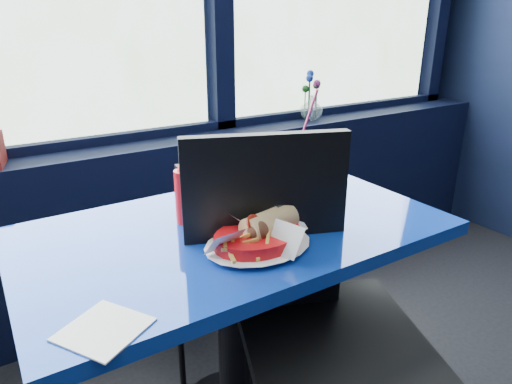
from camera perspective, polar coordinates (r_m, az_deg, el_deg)
name	(u,v)px	position (r m, az deg, el deg)	size (l,w,h in m)	color
window_sill	(77,242)	(2.14, -21.48, -5.89)	(5.00, 0.26, 0.80)	black
near_table	(236,279)	(1.41, -2.55, -10.87)	(1.20, 0.70, 0.75)	black
chair_near_front	(305,299)	(1.28, 6.10, -13.18)	(0.61, 0.61, 1.04)	black
chair_near_back	(216,247)	(1.73, -5.01, -6.87)	(0.44, 0.44, 0.88)	black
flower_vase	(311,105)	(2.51, 6.94, 10.76)	(0.16, 0.17, 0.26)	silver
food_basket	(259,236)	(1.19, 0.44, -5.52)	(0.29, 0.29, 0.09)	red
ketchup_bottle	(184,192)	(1.33, -8.93, -0.06)	(0.06, 0.06, 0.21)	red
soda_cup	(302,159)	(1.67, 5.79, 4.11)	(0.10, 0.10, 0.34)	navy
napkin	(104,329)	(0.96, -18.48, -15.97)	(0.14, 0.14, 0.00)	white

